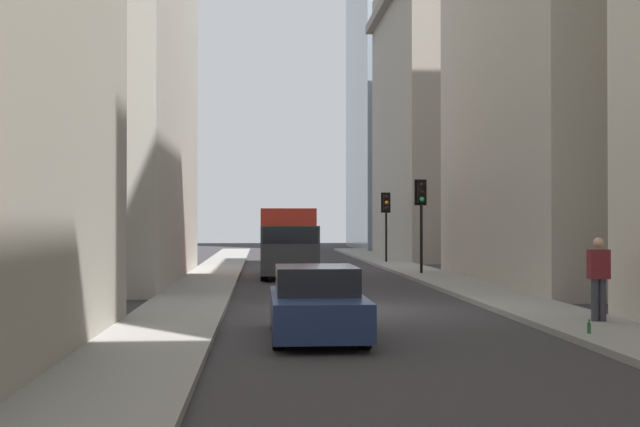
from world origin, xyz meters
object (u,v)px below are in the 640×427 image
Objects in this scene: traffic_light_midblock at (386,211)px; pedestrian at (599,275)px; sedan_navy at (317,305)px; traffic_light_far_junction at (421,204)px; delivery_truck at (288,242)px; discarded_bottle at (589,328)px.

traffic_light_midblock is 2.07× the size of pedestrian.
traffic_light_far_junction is at bearing -17.40° from sedan_navy.
traffic_light_far_junction is (0.06, -5.66, 1.59)m from delivery_truck.
delivery_truck reaches higher than discarded_bottle.
sedan_navy is 15.93× the size of discarded_bottle.
delivery_truck is 11.52m from traffic_light_midblock.
traffic_light_far_junction is at bearing 179.91° from traffic_light_midblock.
traffic_light_midblock is (9.93, -5.67, 1.44)m from delivery_truck.
delivery_truck is at bearing 150.26° from traffic_light_midblock.
pedestrian is at bearing -79.10° from sedan_navy.
pedestrian is (-26.72, -0.57, -1.76)m from traffic_light_midblock.
sedan_navy is 28.58m from traffic_light_midblock.
discarded_bottle is (-18.76, 0.42, -2.80)m from traffic_light_far_junction.
sedan_navy is 19.06m from traffic_light_far_junction.
traffic_light_far_junction is 18.97m from discarded_bottle.
discarded_bottle is at bearing -164.35° from delivery_truck.
delivery_truck is 1.50× the size of sedan_navy.
traffic_light_midblock reaches higher than delivery_truck.
traffic_light_far_junction is 2.18× the size of pedestrian.
traffic_light_midblock is at bearing -29.74° from delivery_truck.
delivery_truck reaches higher than sedan_navy.
pedestrian is 6.73× the size of discarded_bottle.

